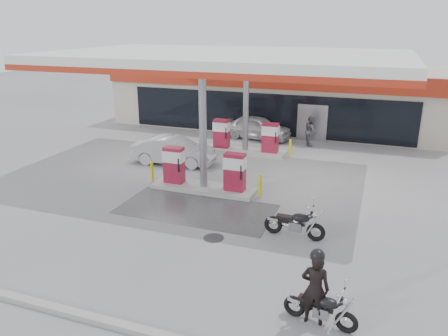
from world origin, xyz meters
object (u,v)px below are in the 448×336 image
Objects in this scene: parked_motorcycle at (295,224)px; parked_car_right at (400,131)px; pump_island_far at (245,140)px; attendant at (311,131)px; parked_car_left at (186,114)px; main_motorcycle at (321,309)px; sedan_white at (257,127)px; pump_island_near at (204,174)px; hatchback_silver at (174,151)px; biker_main at (315,289)px.

parked_car_right is (3.56, 15.00, 0.06)m from parked_motorcycle.
pump_island_far is 4.20m from attendant.
parked_motorcycle is 0.51× the size of parked_car_left.
main_motorcycle is 19.34m from parked_car_right.
sedan_white reaches higher than parked_motorcycle.
pump_island_near reaches higher than parked_motorcycle.
attendant is 0.41× the size of hatchback_silver.
parked_motorcycle is at bearing -74.91° from biker_main.
pump_island_near is at bearing 159.81° from parked_car_right.
parked_car_right is at bearing 55.96° from pump_island_near.
parked_motorcycle is 1.20× the size of attendant.
sedan_white is (-0.24, 3.20, 0.01)m from pump_island_far.
biker_main is at bearing -142.99° from hatchback_silver.
main_motorcycle is 0.55m from biker_main.
biker_main is at bearing 174.35° from attendant.
sedan_white is (-4.79, 12.20, 0.24)m from parked_motorcycle.
sedan_white is (-0.24, 9.20, 0.01)m from pump_island_near.
biker_main is 0.48× the size of parked_car_right.
parked_motorcycle is at bearing -179.48° from parked_car_right.
hatchback_silver is (-2.83, -3.12, -0.02)m from pump_island_far.
biker_main reaches higher than main_motorcycle.
biker_main is 17.48m from sedan_white.
pump_island_far is at bearing 140.36° from parked_car_right.
pump_island_near is 9.26m from biker_main.
attendant is 0.45× the size of parked_car_right.
sedan_white is (-6.24, 16.42, 0.30)m from main_motorcycle.
attendant is at bearing -48.78° from hatchback_silver.
pump_island_near is at bearing 145.24° from attendant.
biker_main reaches higher than pump_island_far.
pump_island_near reaches higher than attendant.
biker_main is 0.45× the size of parked_car_left.
biker_main is 0.44× the size of sedan_white.
pump_island_near is 1.00× the size of pump_island_far.
parked_car_left is (-10.91, 15.00, 0.12)m from parked_motorcycle.
hatchback_silver is (-2.59, -6.32, -0.02)m from sedan_white.
attendant is 0.43× the size of parked_car_left.
pump_island_far reaches higher than parked_car_left.
sedan_white is at bearing 114.31° from parked_motorcycle.
biker_main reaches higher than pump_island_near.
biker_main is 16.22m from attendant.
parked_car_right is at bearing -72.47° from attendant.
hatchback_silver is 1.03× the size of parked_car_left.
biker_main is 19.34m from parked_car_right.
parked_car_left is at bearing 17.53° from hatchback_silver.
parked_car_left is 1.05× the size of parked_car_right.
parked_car_left reaches higher than parked_motorcycle.
attendant is at bearing 136.58° from parked_car_right.
attendant is at bearing 41.84° from pump_island_far.
pump_island_near reaches higher than hatchback_silver.
biker_main reaches higher than parked_car_right.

